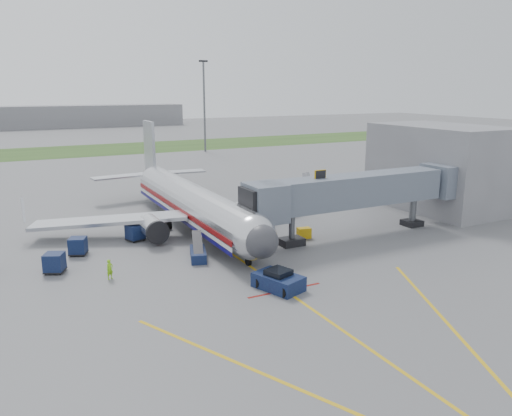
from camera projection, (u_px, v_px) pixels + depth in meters
name	position (u px, v px, depth m)	size (l,w,h in m)	color
ground	(259.00, 273.00, 39.66)	(400.00, 400.00, 0.00)	#565659
grass_strip	(83.00, 151.00, 117.50)	(300.00, 25.00, 0.01)	#2D4C1E
apron_markings	(311.00, 308.00, 33.26)	(21.52, 50.00, 0.01)	gold
airliner	(192.00, 202.00, 52.24)	(32.10, 35.67, 10.25)	silver
jet_bridge	(352.00, 192.00, 48.66)	(25.30, 4.00, 6.90)	slate
terminal	(440.00, 167.00, 60.47)	(10.00, 16.00, 10.00)	slate
light_mast_right	(204.00, 104.00, 113.12)	(2.00, 0.44, 20.40)	#595B60
distant_terminal	(19.00, 117.00, 181.32)	(120.00, 14.00, 8.00)	slate
pushback_tug	(278.00, 281.00, 36.37)	(3.24, 4.08, 1.48)	black
baggage_cart_a	(78.00, 246.00, 43.81)	(1.88, 1.88, 1.55)	black
baggage_cart_b	(135.00, 233.00, 47.87)	(1.87, 1.87, 1.58)	black
baggage_cart_c	(54.00, 263.00, 39.56)	(1.95, 1.95, 1.59)	black
belt_loader	(198.00, 253.00, 42.85)	(2.21, 4.07, 1.92)	black
ground_power_cart	(304.00, 233.00, 48.79)	(1.40, 1.05, 1.03)	#CB990B
ramp_worker	(110.00, 269.00, 38.20)	(0.57, 0.38, 1.57)	#7AC517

